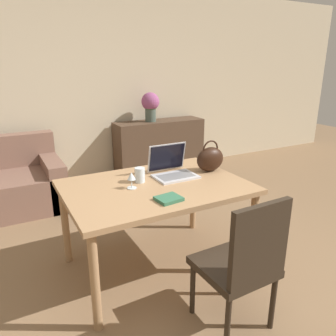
% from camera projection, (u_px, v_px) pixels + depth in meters
% --- Properties ---
extents(ground_plane, '(14.00, 14.00, 0.00)m').
position_uv_depth(ground_plane, '(202.00, 308.00, 2.32)').
color(ground_plane, '#846647').
extents(wall_back, '(10.00, 0.06, 2.70)m').
position_uv_depth(wall_back, '(79.00, 86.00, 4.50)').
color(wall_back, beige).
rests_on(wall_back, ground_plane).
extents(dining_table, '(1.40, 1.00, 0.74)m').
position_uv_depth(dining_table, '(156.00, 194.00, 2.60)').
color(dining_table, '#A87F56').
rests_on(dining_table, ground_plane).
extents(chair, '(0.45, 0.45, 0.93)m').
position_uv_depth(chair, '(243.00, 261.00, 2.00)').
color(chair, '#2D2319').
rests_on(chair, ground_plane).
extents(sideboard, '(1.37, 0.40, 0.83)m').
position_uv_depth(sideboard, '(159.00, 147.00, 5.04)').
color(sideboard, '#4C3828').
rests_on(sideboard, ground_plane).
extents(laptop, '(0.35, 0.31, 0.26)m').
position_uv_depth(laptop, '(171.00, 167.00, 2.77)').
color(laptop, silver).
rests_on(laptop, dining_table).
extents(drinking_glass, '(0.08, 0.08, 0.12)m').
position_uv_depth(drinking_glass, '(140.00, 175.00, 2.61)').
color(drinking_glass, silver).
rests_on(drinking_glass, dining_table).
extents(wine_glass, '(0.07, 0.07, 0.13)m').
position_uv_depth(wine_glass, '(131.00, 178.00, 2.47)').
color(wine_glass, silver).
rests_on(wine_glass, dining_table).
extents(handbag, '(0.26, 0.15, 0.28)m').
position_uv_depth(handbag, '(210.00, 159.00, 2.86)').
color(handbag, black).
rests_on(handbag, dining_table).
extents(flower_vase, '(0.26, 0.26, 0.42)m').
position_uv_depth(flower_vase, '(150.00, 105.00, 4.78)').
color(flower_vase, '#47564C').
rests_on(flower_vase, sideboard).
extents(book, '(0.18, 0.16, 0.02)m').
position_uv_depth(book, '(169.00, 199.00, 2.28)').
color(book, '#336B4C').
rests_on(book, dining_table).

